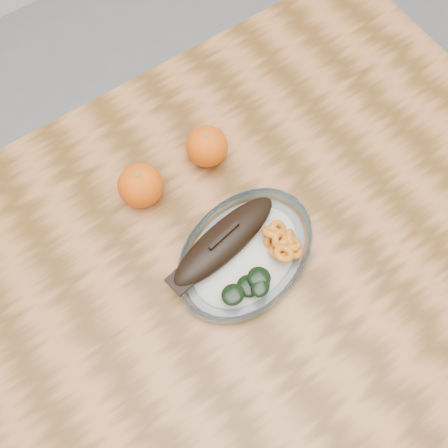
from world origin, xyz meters
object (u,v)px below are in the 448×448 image
(plated_meal, at_px, (245,253))
(orange_left, at_px, (141,186))
(orange_right, at_px, (207,146))
(dining_table, at_px, (220,290))

(plated_meal, xyz_separation_m, orange_left, (-0.08, 0.18, 0.02))
(plated_meal, distance_m, orange_right, 0.19)
(dining_table, height_order, orange_left, orange_left)
(dining_table, relative_size, plated_meal, 2.22)
(orange_left, relative_size, orange_right, 1.04)
(dining_table, distance_m, orange_left, 0.23)
(dining_table, relative_size, orange_right, 16.99)
(plated_meal, height_order, orange_left, plated_meal)
(dining_table, xyz_separation_m, orange_right, (0.10, 0.18, 0.13))
(orange_right, bearing_deg, plated_meal, -105.90)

